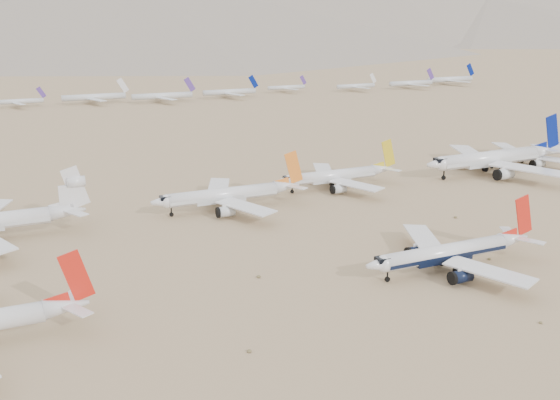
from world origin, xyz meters
The scene contains 9 objects.
ground centered at (0.00, 0.00, 0.00)m, with size 7000.00×7000.00×0.00m, color #9A8059.
main_airliner centered at (12.28, 0.76, 4.29)m, with size 44.25×43.22×15.62m.
row2_navy_widebody centered at (85.89, 67.97, 5.80)m, with size 58.35×57.06×20.76m.
row2_gold_tail centered at (22.81, 74.08, 4.29)m, with size 43.13×42.18×15.36m.
row2_orange_tail centered at (-18.98, 65.94, 4.59)m, with size 45.82×44.82×16.34m.
row2_blue_far centered at (109.74, 74.69, 4.67)m, with size 47.23×46.17×16.78m.
distant_storage_row centered at (14.57, 319.03, 4.40)m, with size 570.32×59.04×15.16m.
foothills centered at (526.68, 1100.00, 67.15)m, with size 4637.50×1395.00×155.00m.
desert_scrub centered at (8.40, -33.42, 0.29)m, with size 261.14×121.67×0.65m.
Camera 1 is at (-78.60, -105.59, 56.51)m, focal length 40.00 mm.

